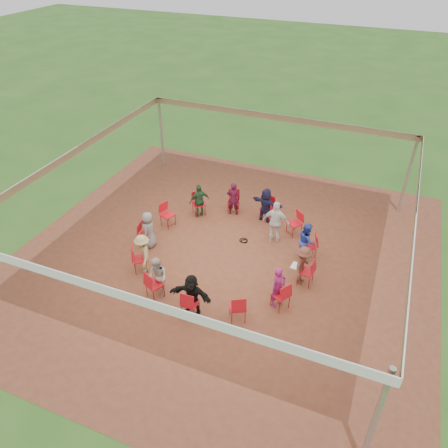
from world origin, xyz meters
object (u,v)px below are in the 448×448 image
at_px(chair_12, 281,295).
at_px(laptop, 297,265).
at_px(chair_11, 238,307).
at_px(person_seated_5, 149,230).
at_px(chair_0, 306,272).
at_px(chair_9, 155,285).
at_px(chair_3, 267,208).
at_px(chair_2, 294,224).
at_px(chair_10, 190,303).
at_px(person_seated_9, 278,287).
at_px(chair_6, 168,215).
at_px(chair_7, 146,234).
at_px(person_seated_7, 158,277).
at_px(person_seated_8, 192,295).
at_px(standing_person, 276,222).
at_px(person_seated_4, 200,201).
at_px(person_seated_3, 233,199).
at_px(chair_8, 140,259).
at_px(chair_1, 309,246).
at_px(chair_5, 199,204).
at_px(cable_coil, 244,241).
at_px(person_seated_2, 266,205).
at_px(person_seated_1, 306,241).
at_px(person_seated_6, 143,253).
at_px(person_seated_0, 303,265).

distance_m(chair_12, laptop, 1.26).
bearing_deg(chair_11, person_seated_5, 123.71).
xyz_separation_m(chair_0, chair_9, (-3.86, -2.18, 0.00)).
bearing_deg(chair_3, chair_9, 83.08).
bearing_deg(chair_2, laptop, 146.35).
bearing_deg(chair_10, person_seated_9, 30.18).
relative_size(chair_0, chair_6, 1.00).
bearing_deg(chair_11, chair_7, 124.62).
xyz_separation_m(person_seated_7, person_seated_8, (1.20, -0.26, 0.00)).
relative_size(person_seated_5, standing_person, 0.85).
xyz_separation_m(person_seated_4, person_seated_8, (1.84, -4.45, 0.00)).
xyz_separation_m(person_seated_3, person_seated_5, (-1.85, -2.87, 0.00)).
height_order(chair_0, chair_10, same).
bearing_deg(standing_person, chair_8, 38.93).
xyz_separation_m(chair_1, chair_5, (-4.34, 0.93, 0.00)).
relative_size(chair_8, person_seated_4, 0.69).
bearing_deg(chair_9, chair_3, 96.92).
xyz_separation_m(chair_2, person_seated_3, (-2.42, 0.41, 0.20)).
distance_m(chair_12, cable_coil, 3.22).
bearing_deg(chair_11, person_seated_2, 69.73).
bearing_deg(chair_1, chair_7, 83.08).
distance_m(chair_10, cable_coil, 3.76).
relative_size(person_seated_5, person_seated_7, 1.00).
bearing_deg(person_seated_1, person_seated_6, 96.92).
relative_size(chair_6, chair_9, 1.00).
bearing_deg(chair_6, chair_11, 69.23).
distance_m(chair_1, person_seated_2, 2.46).
distance_m(chair_9, chair_10, 1.29).
xyz_separation_m(chair_6, person_seated_8, (2.63, -3.45, 0.20)).
bearing_deg(standing_person, chair_1, 158.27).
height_order(chair_0, standing_person, standing_person).
height_order(chair_0, chair_3, same).
height_order(chair_0, person_seated_0, person_seated_0).
bearing_deg(chair_2, person_seated_0, 149.82).
xyz_separation_m(person_seated_1, laptop, (0.03, -1.20, -0.04)).
bearing_deg(person_seated_6, person_seated_5, 166.15).
height_order(chair_0, person_seated_9, person_seated_9).
distance_m(chair_2, person_seated_4, 3.50).
xyz_separation_m(chair_1, person_seated_4, (-4.25, 0.84, 0.20)).
bearing_deg(person_seated_3, person_seated_4, 13.85).
distance_m(chair_0, laptop, 0.33).
bearing_deg(person_seated_2, person_seated_0, 138.46).
xyz_separation_m(chair_2, standing_person, (-0.50, -0.61, 0.32)).
distance_m(chair_11, laptop, 2.39).
height_order(chair_6, person_seated_6, person_seated_6).
height_order(chair_3, chair_6, same).
bearing_deg(person_seated_5, person_seated_3, 138.46).
bearing_deg(chair_10, chair_6, 124.62).
xyz_separation_m(chair_1, chair_7, (-5.15, -1.44, 0.00)).
xyz_separation_m(chair_1, person_seated_9, (-0.33, -2.43, 0.20)).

